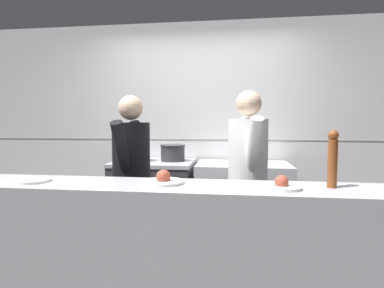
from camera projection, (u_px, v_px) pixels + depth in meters
The scene contains 13 objects.
wall_back_tiled at pixel (198, 128), 3.77m from camera, with size 8.00×0.06×2.60m.
oven_range at pixel (154, 200), 3.49m from camera, with size 0.91×0.71×0.92m.
prep_counter at pixel (243, 204), 3.36m from camera, with size 1.03×0.65×0.91m.
pass_counter at pixel (178, 258), 1.95m from camera, with size 2.85×0.45×0.96m.
stock_pot at pixel (135, 151), 3.47m from camera, with size 0.31×0.31×0.22m.
sauce_pot at pixel (173, 152), 3.47m from camera, with size 0.29×0.29×0.19m.
mixing_bowl_steel at pixel (241, 159), 3.30m from camera, with size 0.24×0.24×0.10m.
plated_dish_main at pixel (33, 180), 2.02m from camera, with size 0.23×0.23×0.02m.
plated_dish_appetiser at pixel (163, 180), 1.97m from camera, with size 0.27×0.27×0.10m.
plated_dish_dessert at pixel (281, 185), 1.81m from camera, with size 0.24×0.24×0.08m.
pepper_mill at pixel (333, 158), 1.83m from camera, with size 0.06×0.06×0.35m.
chef_head_cook at pixel (132, 177), 2.62m from camera, with size 0.34×0.70×1.60m.
chef_sous at pixel (248, 176), 2.56m from camera, with size 0.38×0.72×1.63m.
Camera 1 is at (0.40, -2.21, 1.36)m, focal length 28.00 mm.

